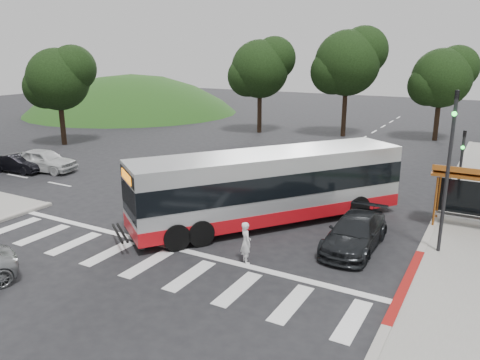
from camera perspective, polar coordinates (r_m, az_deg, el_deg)
The scene contains 16 objects.
ground at distance 22.26m, azimuth -2.87°, elevation -5.31°, with size 140.00×140.00×0.00m, color black.
curb_east at distance 26.83m, azimuth 23.43°, elevation -2.79°, with size 0.30×40.00×0.15m, color #9E9991.
curb_east_red at distance 17.55m, azimuth 19.57°, elevation -11.92°, with size 0.32×6.00×0.15m, color maroon.
hillside_nw at distance 64.72m, azimuth -12.89°, elevation 8.06°, with size 44.00×44.00×10.00m, color #244716.
crosswalk_ladder at distance 18.56m, azimuth -11.24°, elevation -9.97°, with size 18.00×2.60×0.01m, color silver.
traffic_signal_ne_tall at distance 19.55m, azimuth 24.14°, elevation 2.26°, with size 0.18×0.37×6.50m.
traffic_signal_ne_short at distance 26.67m, azimuth 25.38°, elevation 2.25°, with size 0.18×0.37×4.00m.
tree_north_a at distance 45.57m, azimuth 13.06°, elevation 13.85°, with size 6.60×6.15×10.17m.
tree_north_b at distance 45.97m, azimuth 23.46°, elevation 11.43°, with size 5.72×5.33×8.43m.
tree_north_c at distance 46.70m, azimuth 2.57°, elevation 13.47°, with size 6.16×5.74×9.30m.
tree_west_a at distance 43.17m, azimuth -21.19°, elevation 11.48°, with size 5.72×5.33×8.43m.
transit_bus at distance 21.94m, azimuth 3.61°, elevation -0.97°, with size 2.84×13.10×3.38m, color #A6A8AA, non-canonical shape.
pedestrian at distance 18.01m, azimuth 0.73°, elevation -7.62°, with size 0.60×0.39×1.65m, color white.
dark_sedan at distance 19.88m, azimuth 13.83°, elevation -6.25°, with size 1.91×4.71×1.37m, color black.
west_car_white at distance 34.22m, azimuth -22.76°, elevation 2.23°, with size 1.82×4.53×1.54m, color silver.
west_car_black at distance 34.78m, azimuth -25.44°, elevation 1.85°, with size 1.28×3.68×1.21m, color black.
Camera 1 is at (11.16, -17.57, 7.88)m, focal length 35.00 mm.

